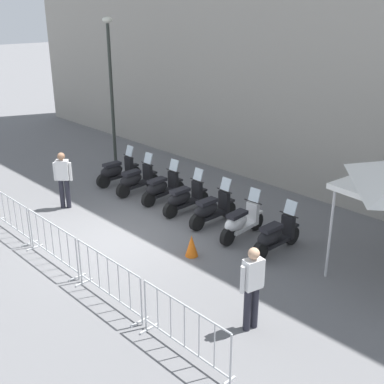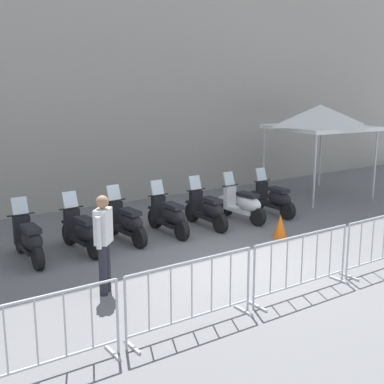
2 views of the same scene
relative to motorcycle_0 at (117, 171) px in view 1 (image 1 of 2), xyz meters
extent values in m
plane|color=slate|center=(3.58, -2.09, -0.45)|extent=(120.00, 120.00, 0.00)
cylinder|color=black|center=(-0.06, 0.70, -0.21)|extent=(0.18, 0.49, 0.48)
cylinder|color=black|center=(0.04, -0.54, -0.21)|extent=(0.18, 0.49, 0.48)
cube|color=black|center=(-0.01, 0.08, -0.17)|extent=(0.35, 0.89, 0.10)
ellipsoid|color=black|center=(0.02, -0.20, 0.07)|extent=(0.43, 0.87, 0.40)
cube|color=black|center=(0.01, -0.17, 0.29)|extent=(0.33, 0.62, 0.10)
cube|color=black|center=(-0.04, 0.51, 0.10)|extent=(0.35, 0.17, 0.60)
cylinder|color=black|center=(-0.04, 0.51, 0.43)|extent=(0.56, 0.08, 0.04)
cube|color=silver|center=(-0.04, 0.56, 0.61)|extent=(0.33, 0.16, 0.35)
cube|color=black|center=(-0.06, 0.70, 0.06)|extent=(0.22, 0.33, 0.06)
cylinder|color=black|center=(1.01, 0.76, -0.21)|extent=(0.21, 0.50, 0.48)
cylinder|color=black|center=(1.20, -0.47, -0.21)|extent=(0.21, 0.50, 0.48)
cube|color=black|center=(1.11, 0.14, -0.17)|extent=(0.41, 0.90, 0.10)
ellipsoid|color=black|center=(1.15, -0.13, 0.07)|extent=(0.49, 0.89, 0.40)
cube|color=black|center=(1.14, -0.10, 0.29)|extent=(0.37, 0.64, 0.10)
cube|color=black|center=(1.04, 0.57, 0.10)|extent=(0.36, 0.19, 0.60)
cylinder|color=black|center=(1.04, 0.57, 0.43)|extent=(0.56, 0.12, 0.04)
cube|color=silver|center=(1.03, 0.62, 0.61)|extent=(0.34, 0.19, 0.35)
cube|color=black|center=(1.01, 0.76, 0.06)|extent=(0.25, 0.35, 0.06)
cylinder|color=black|center=(2.10, 1.00, -0.21)|extent=(0.21, 0.50, 0.48)
cylinder|color=black|center=(2.30, -0.22, -0.21)|extent=(0.21, 0.50, 0.48)
cube|color=black|center=(2.20, 0.39, -0.17)|extent=(0.41, 0.90, 0.10)
ellipsoid|color=black|center=(2.24, 0.11, 0.07)|extent=(0.49, 0.89, 0.40)
cube|color=black|center=(2.24, 0.14, 0.29)|extent=(0.37, 0.64, 0.10)
cube|color=black|center=(2.13, 0.82, 0.10)|extent=(0.36, 0.19, 0.60)
cylinder|color=black|center=(2.13, 0.82, 0.43)|extent=(0.56, 0.12, 0.04)
cube|color=silver|center=(2.12, 0.87, 0.61)|extent=(0.34, 0.19, 0.35)
cube|color=black|center=(2.10, 1.00, 0.06)|extent=(0.25, 0.35, 0.06)
cylinder|color=black|center=(3.25, 1.06, -0.21)|extent=(0.19, 0.49, 0.48)
cylinder|color=black|center=(3.37, -0.18, -0.21)|extent=(0.19, 0.49, 0.48)
cube|color=black|center=(3.31, 0.44, -0.17)|extent=(0.36, 0.89, 0.10)
ellipsoid|color=black|center=(3.34, 0.16, 0.07)|extent=(0.44, 0.87, 0.40)
cube|color=black|center=(3.34, 0.19, 0.29)|extent=(0.34, 0.62, 0.10)
cube|color=black|center=(3.27, 0.87, 0.10)|extent=(0.35, 0.17, 0.60)
cylinder|color=black|center=(3.27, 0.87, 0.43)|extent=(0.56, 0.09, 0.04)
cube|color=silver|center=(3.27, 0.92, 0.61)|extent=(0.33, 0.17, 0.35)
cube|color=black|center=(3.25, 1.06, 0.06)|extent=(0.23, 0.34, 0.06)
cylinder|color=black|center=(4.37, 1.16, -0.21)|extent=(0.18, 0.49, 0.48)
cylinder|color=black|center=(4.48, -0.08, -0.21)|extent=(0.18, 0.49, 0.48)
cube|color=black|center=(4.42, 0.54, -0.17)|extent=(0.36, 0.89, 0.10)
ellipsoid|color=black|center=(4.44, 0.26, 0.07)|extent=(0.43, 0.87, 0.40)
cube|color=black|center=(4.44, 0.29, 0.29)|extent=(0.33, 0.62, 0.10)
cube|color=black|center=(4.38, 0.97, 0.10)|extent=(0.35, 0.17, 0.60)
cylinder|color=black|center=(4.38, 0.97, 0.43)|extent=(0.56, 0.09, 0.04)
cube|color=silver|center=(4.38, 1.02, 0.61)|extent=(0.33, 0.17, 0.35)
cube|color=black|center=(4.37, 1.16, 0.06)|extent=(0.23, 0.34, 0.06)
cylinder|color=black|center=(5.43, 1.22, -0.21)|extent=(0.22, 0.50, 0.48)
cylinder|color=black|center=(5.64, 0.00, -0.21)|extent=(0.22, 0.50, 0.48)
cube|color=white|center=(5.53, 0.61, -0.17)|extent=(0.42, 0.90, 0.10)
ellipsoid|color=white|center=(5.58, 0.33, 0.07)|extent=(0.50, 0.89, 0.40)
cube|color=black|center=(5.57, 0.36, 0.29)|extent=(0.38, 0.64, 0.10)
cube|color=white|center=(5.46, 1.03, 0.10)|extent=(0.36, 0.20, 0.60)
cylinder|color=black|center=(5.46, 1.03, 0.43)|extent=(0.56, 0.13, 0.04)
cube|color=silver|center=(5.45, 1.08, 0.61)|extent=(0.34, 0.19, 0.35)
cube|color=white|center=(5.43, 1.22, 0.06)|extent=(0.25, 0.35, 0.06)
cylinder|color=black|center=(6.59, 1.34, -0.21)|extent=(0.18, 0.49, 0.48)
cylinder|color=black|center=(6.69, 0.11, -0.21)|extent=(0.18, 0.49, 0.48)
cube|color=black|center=(6.64, 0.72, -0.17)|extent=(0.35, 0.89, 0.10)
ellipsoid|color=black|center=(6.66, 0.45, 0.07)|extent=(0.43, 0.87, 0.40)
cube|color=black|center=(6.66, 0.48, 0.29)|extent=(0.33, 0.62, 0.10)
cube|color=black|center=(6.60, 1.16, 0.10)|extent=(0.35, 0.17, 0.60)
cylinder|color=black|center=(6.60, 1.16, 0.43)|extent=(0.56, 0.08, 0.04)
cube|color=silver|center=(6.60, 1.21, 0.61)|extent=(0.33, 0.17, 0.35)
cube|color=black|center=(6.59, 1.34, 0.06)|extent=(0.23, 0.34, 0.06)
cube|color=#B2B5B7|center=(2.49, -4.00, -0.43)|extent=(0.09, 0.44, 0.04)
cylinder|color=#B2B5B7|center=(2.57, -3.99, 0.07)|extent=(0.04, 0.04, 1.05)
cylinder|color=#B2B5B7|center=(1.50, -4.11, 0.60)|extent=(2.15, 0.26, 0.04)
cylinder|color=#B2B5B7|center=(1.50, -4.11, -0.27)|extent=(2.15, 0.26, 0.04)
cylinder|color=#B2B5B7|center=(1.14, -4.14, 0.16)|extent=(0.02, 0.02, 0.87)
cylinder|color=#B2B5B7|center=(1.50, -4.11, 0.16)|extent=(0.02, 0.02, 0.87)
cylinder|color=#B2B5B7|center=(1.86, -4.07, 0.16)|extent=(0.02, 0.02, 0.87)
cylinder|color=#B2B5B7|center=(2.22, -4.03, 0.16)|extent=(0.02, 0.02, 0.87)
cube|color=#B2B5B7|center=(2.78, -3.97, -0.43)|extent=(0.09, 0.44, 0.04)
cube|color=#B2B5B7|center=(4.75, -3.76, -0.43)|extent=(0.09, 0.44, 0.04)
cylinder|color=#B2B5B7|center=(2.69, -3.98, 0.07)|extent=(0.04, 0.04, 1.05)
cylinder|color=#B2B5B7|center=(4.84, -3.75, 0.07)|extent=(0.04, 0.04, 1.05)
cylinder|color=#B2B5B7|center=(3.77, -3.87, 0.60)|extent=(2.15, 0.26, 0.04)
cylinder|color=#B2B5B7|center=(3.77, -3.87, -0.27)|extent=(2.15, 0.26, 0.04)
cylinder|color=#B2B5B7|center=(3.05, -3.94, 0.16)|extent=(0.02, 0.02, 0.87)
cylinder|color=#B2B5B7|center=(3.41, -3.90, 0.16)|extent=(0.02, 0.02, 0.87)
cylinder|color=#B2B5B7|center=(3.77, -3.87, 0.16)|extent=(0.02, 0.02, 0.87)
cylinder|color=#B2B5B7|center=(4.12, -3.83, 0.16)|extent=(0.02, 0.02, 0.87)
cylinder|color=#B2B5B7|center=(4.48, -3.79, 0.16)|extent=(0.02, 0.02, 0.87)
cube|color=#B2B5B7|center=(5.04, -3.73, -0.43)|extent=(0.09, 0.44, 0.04)
cube|color=#B2B5B7|center=(7.02, -3.52, -0.43)|extent=(0.09, 0.44, 0.04)
cylinder|color=#B2B5B7|center=(4.96, -3.74, 0.07)|extent=(0.04, 0.04, 1.05)
cylinder|color=#B2B5B7|center=(7.11, -3.51, 0.07)|extent=(0.04, 0.04, 1.05)
cylinder|color=#B2B5B7|center=(6.03, -3.63, 0.60)|extent=(2.15, 0.26, 0.04)
cylinder|color=#B2B5B7|center=(6.03, -3.63, -0.27)|extent=(2.15, 0.26, 0.04)
cylinder|color=#B2B5B7|center=(5.32, -3.70, 0.16)|extent=(0.02, 0.02, 0.87)
cylinder|color=#B2B5B7|center=(5.67, -3.67, 0.16)|extent=(0.02, 0.02, 0.87)
cylinder|color=#B2B5B7|center=(6.03, -3.63, 0.16)|extent=(0.02, 0.02, 0.87)
cylinder|color=#B2B5B7|center=(6.39, -3.59, 0.16)|extent=(0.02, 0.02, 0.87)
cylinder|color=#B2B5B7|center=(6.75, -3.55, 0.16)|extent=(0.02, 0.02, 0.87)
cube|color=#B2B5B7|center=(7.31, -3.49, -0.43)|extent=(0.09, 0.44, 0.04)
cube|color=#B2B5B7|center=(9.29, -3.28, -0.43)|extent=(0.09, 0.44, 0.04)
cylinder|color=#B2B5B7|center=(7.23, -3.50, 0.07)|extent=(0.04, 0.04, 1.05)
cylinder|color=#B2B5B7|center=(9.37, -3.28, 0.07)|extent=(0.04, 0.04, 1.05)
cylinder|color=#B2B5B7|center=(8.30, -3.39, 0.60)|extent=(2.15, 0.26, 0.04)
cylinder|color=#B2B5B7|center=(8.30, -3.39, -0.27)|extent=(2.15, 0.26, 0.04)
cylinder|color=#B2B5B7|center=(7.58, -3.46, 0.16)|extent=(0.02, 0.02, 0.87)
cylinder|color=#B2B5B7|center=(7.94, -3.43, 0.16)|extent=(0.02, 0.02, 0.87)
cylinder|color=#B2B5B7|center=(8.30, -3.39, 0.16)|extent=(0.02, 0.02, 0.87)
cylinder|color=#B2B5B7|center=(8.66, -3.35, 0.16)|extent=(0.02, 0.02, 0.87)
cylinder|color=#B2B5B7|center=(9.02, -3.31, 0.16)|extent=(0.02, 0.02, 0.87)
cylinder|color=#2D332D|center=(-2.12, 1.14, 2.09)|extent=(0.12, 0.12, 5.08)
ellipsoid|color=silver|center=(-2.12, 1.14, 4.75)|extent=(0.36, 0.36, 0.20)
cylinder|color=#23232D|center=(0.87, -2.17, 0.00)|extent=(0.14, 0.14, 0.90)
cylinder|color=#23232D|center=(0.76, -2.31, 0.00)|extent=(0.14, 0.14, 0.90)
cube|color=silver|center=(0.82, -2.24, 0.75)|extent=(0.40, 0.42, 0.60)
sphere|color=#9E7051|center=(0.82, -2.24, 1.17)|extent=(0.22, 0.22, 0.22)
cylinder|color=silver|center=(0.96, -2.06, 0.70)|extent=(0.09, 0.09, 0.55)
cylinder|color=silver|center=(0.67, -2.41, 0.70)|extent=(0.09, 0.09, 0.55)
cylinder|color=#23232D|center=(8.45, -2.02, 0.00)|extent=(0.14, 0.14, 0.90)
cylinder|color=#23232D|center=(8.47, -1.84, 0.00)|extent=(0.14, 0.14, 0.90)
cube|color=silver|center=(8.46, -1.93, 0.75)|extent=(0.26, 0.38, 0.60)
sphere|color=tan|center=(8.46, -1.93, 1.17)|extent=(0.22, 0.22, 0.22)
cylinder|color=silver|center=(8.43, -2.16, 0.70)|extent=(0.09, 0.09, 0.55)
cylinder|color=silver|center=(8.48, -1.70, 0.70)|extent=(0.09, 0.09, 0.55)
cylinder|color=silver|center=(8.15, 0.74, 0.62)|extent=(0.06, 0.06, 2.15)
cone|color=orange|center=(5.51, -1.07, -0.18)|extent=(0.32, 0.32, 0.55)
camera|label=1|loc=(13.96, -7.62, 5.46)|focal=46.08mm
camera|label=2|loc=(-1.81, -10.20, 3.10)|focal=47.65mm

